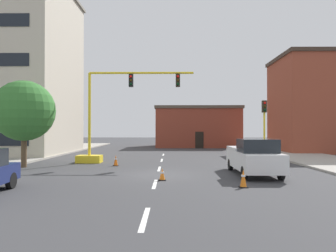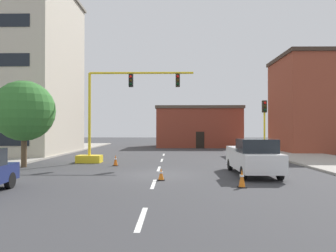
# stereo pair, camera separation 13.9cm
# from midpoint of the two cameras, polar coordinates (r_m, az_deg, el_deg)

# --- Properties ---
(ground_plane) EXTENTS (160.00, 160.00, 0.00)m
(ground_plane) POSITION_cam_midpoint_polar(r_m,az_deg,el_deg) (17.40, -2.15, -8.87)
(ground_plane) COLOR #38383A
(sidewalk_left) EXTENTS (6.00, 56.00, 0.14)m
(sidewalk_left) POSITION_cam_midpoint_polar(r_m,az_deg,el_deg) (28.68, -27.64, -5.41)
(sidewalk_left) COLOR #9E998E
(sidewalk_left) RESTS_ON ground_plane
(sidewalk_right) EXTENTS (6.00, 56.00, 0.14)m
(sidewalk_right) POSITION_cam_midpoint_polar(r_m,az_deg,el_deg) (27.97, 25.76, -5.54)
(sidewalk_right) COLOR #9E998E
(sidewalk_right) RESTS_ON ground_plane
(lane_stripe_seg_1) EXTENTS (0.16, 2.40, 0.01)m
(lane_stripe_seg_1) POSITION_cam_midpoint_polar(r_m,az_deg,el_deg) (9.09, -4.73, -16.53)
(lane_stripe_seg_1) COLOR silver
(lane_stripe_seg_1) RESTS_ON ground_plane
(lane_stripe_seg_2) EXTENTS (0.16, 2.40, 0.01)m
(lane_stripe_seg_2) POSITION_cam_midpoint_polar(r_m,az_deg,el_deg) (14.44, -2.71, -10.56)
(lane_stripe_seg_2) COLOR silver
(lane_stripe_seg_2) RESTS_ON ground_plane
(lane_stripe_seg_3) EXTENTS (0.16, 2.40, 0.01)m
(lane_stripe_seg_3) POSITION_cam_midpoint_polar(r_m,az_deg,el_deg) (19.88, -1.81, -7.83)
(lane_stripe_seg_3) COLOR silver
(lane_stripe_seg_3) RESTS_ON ground_plane
(lane_stripe_seg_4) EXTENTS (0.16, 2.40, 0.01)m
(lane_stripe_seg_4) POSITION_cam_midpoint_polar(r_m,az_deg,el_deg) (25.34, -1.31, -6.28)
(lane_stripe_seg_4) COLOR silver
(lane_stripe_seg_4) RESTS_ON ground_plane
(lane_stripe_seg_5) EXTENTS (0.16, 2.40, 0.01)m
(lane_stripe_seg_5) POSITION_cam_midpoint_polar(r_m,az_deg,el_deg) (30.82, -0.98, -5.27)
(lane_stripe_seg_5) COLOR silver
(lane_stripe_seg_5) RESTS_ON ground_plane
(building_brick_center) EXTENTS (11.97, 8.29, 5.72)m
(building_brick_center) POSITION_cam_midpoint_polar(r_m,az_deg,el_deg) (45.50, 5.21, -0.16)
(building_brick_center) COLOR brown
(building_brick_center) RESTS_ON ground_plane
(building_row_right) EXTENTS (10.76, 8.36, 10.64)m
(building_row_right) POSITION_cam_midpoint_polar(r_m,az_deg,el_deg) (38.90, 26.76, 3.62)
(building_row_right) COLOR brown
(building_row_right) RESTS_ON ground_plane
(traffic_signal_gantry) EXTENTS (8.73, 1.20, 6.83)m
(traffic_signal_gantry) POSITION_cam_midpoint_polar(r_m,az_deg,el_deg) (23.87, -11.81, -1.27)
(traffic_signal_gantry) COLOR yellow
(traffic_signal_gantry) RESTS_ON ground_plane
(traffic_light_pole_right) EXTENTS (0.32, 0.47, 4.80)m
(traffic_light_pole_right) POSITION_cam_midpoint_polar(r_m,az_deg,el_deg) (25.94, 17.08, 1.68)
(traffic_light_pole_right) COLOR yellow
(traffic_light_pole_right) RESTS_ON ground_plane
(tree_left_near) EXTENTS (3.99, 3.99, 5.72)m
(tree_left_near) POSITION_cam_midpoint_polar(r_m,az_deg,el_deg) (22.64, -25.01, 2.52)
(tree_left_near) COLOR brown
(tree_left_near) RESTS_ON ground_plane
(pickup_truck_white) EXTENTS (2.04, 5.41, 1.99)m
(pickup_truck_white) POSITION_cam_midpoint_polar(r_m,az_deg,el_deg) (17.80, 15.14, -5.51)
(pickup_truck_white) COLOR white
(pickup_truck_white) RESTS_ON ground_plane
(traffic_cone_roadside_a) EXTENTS (0.36, 0.36, 0.59)m
(traffic_cone_roadside_a) POSITION_cam_midpoint_polar(r_m,az_deg,el_deg) (15.41, -1.33, -8.85)
(traffic_cone_roadside_a) COLOR black
(traffic_cone_roadside_a) RESTS_ON ground_plane
(traffic_cone_roadside_b) EXTENTS (0.36, 0.36, 0.75)m
(traffic_cone_roadside_b) POSITION_cam_midpoint_polar(r_m,az_deg,el_deg) (21.71, -9.73, -6.25)
(traffic_cone_roadside_b) COLOR black
(traffic_cone_roadside_b) RESTS_ON ground_plane
(traffic_cone_roadside_c) EXTENTS (0.36, 0.36, 0.79)m
(traffic_cone_roadside_c) POSITION_cam_midpoint_polar(r_m,az_deg,el_deg) (13.91, 13.34, -9.33)
(traffic_cone_roadside_c) COLOR black
(traffic_cone_roadside_c) RESTS_ON ground_plane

